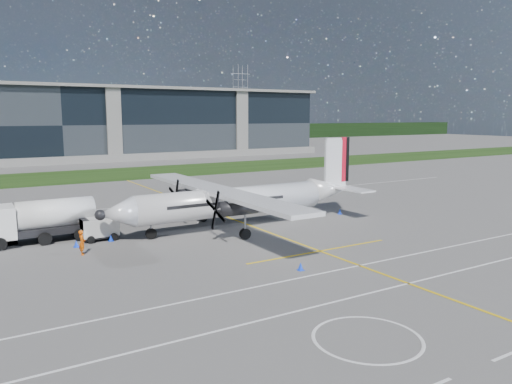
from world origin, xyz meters
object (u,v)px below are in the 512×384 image
at_px(fuel_tanker_truck, 31,222).
at_px(safety_cone_fwd, 76,244).
at_px(turboprop_aircraft, 241,184).
at_px(pylon_east, 240,102).
at_px(safety_cone_tail, 340,212).
at_px(safety_cone_stbdwing, 169,205).
at_px(safety_cone_nose_stbd, 111,238).
at_px(safety_cone_portwing, 301,266).
at_px(baggage_tug, 100,229).
at_px(ground_crew_person, 82,241).

xyz_separation_m(fuel_tanker_truck, safety_cone_fwd, (2.58, -2.99, -1.34)).
bearing_deg(turboprop_aircraft, pylon_east, 60.46).
bearing_deg(turboprop_aircraft, safety_cone_tail, -0.14).
xyz_separation_m(safety_cone_stbdwing, safety_cone_nose_stbd, (-9.10, -11.13, 0.00)).
height_order(turboprop_aircraft, safety_cone_fwd, turboprop_aircraft).
xyz_separation_m(fuel_tanker_truck, safety_cone_portwing, (13.22, -15.84, -1.34)).
xyz_separation_m(safety_cone_portwing, safety_cone_stbdwing, (1.07, 24.39, 0.00)).
bearing_deg(safety_cone_nose_stbd, safety_cone_fwd, -171.04).
xyz_separation_m(pylon_east, safety_cone_portwing, (-85.78, -158.83, -14.75)).
bearing_deg(safety_cone_fwd, fuel_tanker_truck, 130.78).
bearing_deg(safety_cone_nose_stbd, pylon_east, 57.20).
distance_m(safety_cone_fwd, safety_cone_stbdwing, 16.44).
distance_m(baggage_tug, safety_cone_fwd, 2.47).
distance_m(safety_cone_portwing, safety_cone_nose_stbd, 15.51).
bearing_deg(baggage_tug, ground_crew_person, -120.11).
relative_size(pylon_east, safety_cone_portwing, 60.00).
bearing_deg(fuel_tanker_truck, pylon_east, 55.30).
distance_m(turboprop_aircraft, baggage_tug, 11.86).
bearing_deg(safety_cone_tail, safety_cone_fwd, 178.68).
relative_size(fuel_tanker_truck, safety_cone_nose_stbd, 16.94).
xyz_separation_m(pylon_east, turboprop_aircraft, (-83.03, -146.51, -11.30)).
height_order(fuel_tanker_truck, baggage_tug, fuel_tanker_truck).
relative_size(pylon_east, safety_cone_nose_stbd, 60.00).
bearing_deg(baggage_tug, fuel_tanker_truck, 159.76).
height_order(safety_cone_portwing, safety_cone_nose_stbd, same).
bearing_deg(safety_cone_portwing, ground_crew_person, 135.38).
relative_size(baggage_tug, safety_cone_nose_stbd, 5.73).
distance_m(pylon_east, safety_cone_nose_stbd, 173.80).
bearing_deg(safety_cone_fwd, safety_cone_tail, -1.32).
relative_size(safety_cone_tail, safety_cone_portwing, 1.00).
relative_size(ground_crew_person, safety_cone_stbdwing, 3.94).
bearing_deg(pylon_east, baggage_tug, -123.12).
height_order(baggage_tug, safety_cone_stbdwing, baggage_tug).
bearing_deg(safety_cone_portwing, turboprop_aircraft, 77.42).
bearing_deg(safety_cone_nose_stbd, safety_cone_portwing, -58.81).
distance_m(ground_crew_person, safety_cone_fwd, 2.41).
xyz_separation_m(fuel_tanker_truck, safety_cone_tail, (26.96, -3.55, -1.34)).
distance_m(turboprop_aircraft, safety_cone_stbdwing, 12.67).
bearing_deg(safety_cone_stbdwing, safety_cone_tail, -43.69).
bearing_deg(baggage_tug, safety_cone_fwd, -147.40).
relative_size(pylon_east, safety_cone_stbdwing, 60.00).
relative_size(pylon_east, safety_cone_fwd, 60.00).
relative_size(safety_cone_tail, safety_cone_nose_stbd, 1.00).
xyz_separation_m(pylon_east, safety_cone_tail, (-72.04, -146.53, -14.75)).
height_order(turboprop_aircraft, safety_cone_stbdwing, turboprop_aircraft).
relative_size(pylon_east, fuel_tanker_truck, 3.54).
bearing_deg(ground_crew_person, safety_cone_tail, -73.77).
bearing_deg(pylon_east, safety_cone_nose_stbd, -122.80).
xyz_separation_m(ground_crew_person, safety_cone_tail, (24.44, 1.73, -0.74)).
height_order(ground_crew_person, safety_cone_fwd, ground_crew_person).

